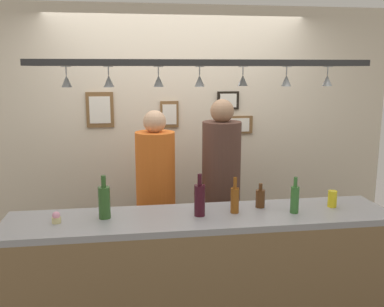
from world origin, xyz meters
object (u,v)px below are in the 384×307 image
Objects in this scene: bottle_beer_brown_stubby at (260,198)px; picture_frame_crest at (169,114)px; bottle_beer_green_import at (295,199)px; bottle_champagne_green at (104,201)px; bottle_wine_dark_red at (200,199)px; cupcake at (56,218)px; person_right_brown_shirt at (221,177)px; picture_frame_upper_small at (228,100)px; bottle_beer_amber_tall at (235,199)px; picture_frame_caricature at (100,110)px; person_middle_orange_shirt at (156,186)px; drink_can at (332,199)px; picture_frame_lower_pair at (238,125)px.

bottle_beer_brown_stubby is 1.49m from picture_frame_crest.
bottle_beer_green_import is 1.33m from bottle_champagne_green.
bottle_wine_dark_red is 3.85× the size of cupcake.
bottle_champagne_green is (-0.98, -0.76, 0.06)m from person_right_brown_shirt.
bottle_wine_dark_red is at bearing -112.15° from person_right_brown_shirt.
bottle_wine_dark_red is 1.36× the size of picture_frame_upper_small.
bottle_wine_dark_red reaches higher than bottle_beer_amber_tall.
cupcake is 0.23× the size of picture_frame_caricature.
picture_frame_crest is (-0.33, 1.39, 0.46)m from bottle_beer_amber_tall.
person_middle_orange_shirt is 7.51× the size of picture_frame_upper_small.
picture_frame_upper_small is at bearing 109.40° from drink_can.
bottle_beer_green_import is at bearing -88.22° from picture_frame_lower_pair.
bottle_champagne_green is at bearing -142.21° from person_right_brown_shirt.
person_right_brown_shirt is at bearing 37.79° from bottle_champagne_green.
picture_frame_caricature is at bearing 128.57° from person_middle_orange_shirt.
picture_frame_caricature reaches higher than bottle_beer_brown_stubby.
bottle_beer_green_import is 1.64m from cupcake.
bottle_beer_brown_stubby is 0.60× the size of bottle_champagne_green.
bottle_wine_dark_red is 0.97m from cupcake.
bottle_beer_green_import is (0.35, -0.84, 0.04)m from person_right_brown_shirt.
bottle_champagne_green is (-1.32, 0.08, 0.01)m from bottle_beer_green_import.
bottle_beer_green_import is (0.93, -0.84, 0.10)m from person_middle_orange_shirt.
bottle_beer_amber_tall is at bearing -1.33° from bottle_champagne_green.
bottle_beer_green_import is 2.09m from picture_frame_caricature.
bottle_beer_amber_tall is 3.33× the size of cupcake.
picture_frame_upper_small is 0.65× the size of picture_frame_caricature.
person_right_brown_shirt reaches higher than picture_frame_crest.
bottle_beer_green_import reaches higher than cupcake.
picture_frame_upper_small is at bearing 69.77° from bottle_wine_dark_red.
bottle_beer_brown_stubby reaches higher than cupcake.
picture_frame_upper_small is at bearing 72.36° from person_right_brown_shirt.
cupcake is at bearing -179.76° from bottle_wine_dark_red.
picture_frame_caricature is 1.38m from picture_frame_lower_pair.
bottle_beer_brown_stubby is 0.82× the size of picture_frame_upper_small.
bottle_beer_amber_tall is 1.22m from cupcake.
person_middle_orange_shirt is 6.36× the size of bottle_beer_green_import.
bottle_beer_green_import is at bearing -165.16° from drink_can.
person_middle_orange_shirt is at bearing -51.43° from picture_frame_caricature.
cupcake is 2.17m from picture_frame_lower_pair.
cupcake is at bearing -178.42° from drink_can.
picture_frame_caricature is (-1.07, 0.61, 0.55)m from person_right_brown_shirt.
bottle_beer_brown_stubby is (0.73, -0.68, 0.07)m from person_middle_orange_shirt.
picture_frame_crest is (-0.59, 0.00, -0.13)m from picture_frame_upper_small.
bottle_wine_dark_red is at bearing -166.07° from bottle_beer_brown_stubby.
bottle_champagne_green reaches higher than bottle_beer_brown_stubby.
bottle_wine_dark_red reaches higher than bottle_beer_brown_stubby.
bottle_wine_dark_red is at bearing -113.99° from picture_frame_lower_pair.
picture_frame_upper_small reaches higher than person_middle_orange_shirt.
bottle_beer_brown_stubby is at bearing -96.94° from picture_frame_lower_pair.
bottle_beer_amber_tall is at bearing -105.04° from picture_frame_lower_pair.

